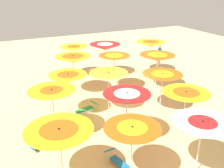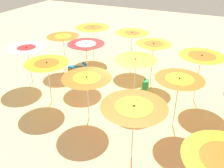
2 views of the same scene
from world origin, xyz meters
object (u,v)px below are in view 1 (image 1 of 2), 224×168
(beach_umbrella_1, at_px, (73,59))
(beach_umbrella_3, at_px, (52,93))
(beach_umbrella_8, at_px, (127,98))
(lounger_1, at_px, (118,162))
(beach_umbrella_12, at_px, (162,77))
(beachgoer_0, at_px, (159,56))
(beach_umbrella_6, at_px, (114,58))
(beach_umbrella_11, at_px, (157,58))
(beach_umbrella_0, at_px, (74,48))
(beach_umbrella_10, at_px, (151,44))
(lounger_0, at_px, (86,109))
(beach_umbrella_14, at_px, (202,126))
(beach_umbrella_4, at_px, (59,134))
(lounger_2, at_px, (45,143))
(beach_umbrella_5, at_px, (105,47))
(beach_umbrella_7, at_px, (109,76))
(beach_umbrella_13, at_px, (186,96))
(beach_umbrella_2, at_px, (68,78))
(beach_umbrella_9, at_px, (132,132))
(lounger_3, at_px, (98,72))

(beach_umbrella_1, distance_m, beach_umbrella_3, 4.91)
(beach_umbrella_8, height_order, lounger_1, beach_umbrella_8)
(beach_umbrella_12, xyz_separation_m, beachgoer_0, (4.13, 6.07, -0.97))
(beach_umbrella_6, bearing_deg, beach_umbrella_11, -20.99)
(beach_umbrella_0, bearing_deg, beach_umbrella_8, -93.28)
(beach_umbrella_6, distance_m, beach_umbrella_10, 4.34)
(beach_umbrella_6, bearing_deg, lounger_0, -142.10)
(beach_umbrella_14, bearing_deg, lounger_1, 148.65)
(beach_umbrella_1, distance_m, beach_umbrella_4, 7.84)
(beach_umbrella_6, height_order, lounger_2, beach_umbrella_6)
(beach_umbrella_4, relative_size, beach_umbrella_12, 1.05)
(beach_umbrella_5, distance_m, beach_umbrella_11, 4.24)
(beach_umbrella_7, bearing_deg, beach_umbrella_5, 68.22)
(beach_umbrella_13, bearing_deg, beach_umbrella_2, 136.73)
(beach_umbrella_2, distance_m, beach_umbrella_6, 4.18)
(beach_umbrella_10, height_order, beachgoer_0, beach_umbrella_10)
(beach_umbrella_4, relative_size, beach_umbrella_7, 1.03)
(beach_umbrella_6, xyz_separation_m, beach_umbrella_7, (-1.47, -2.36, -0.18))
(beach_umbrella_0, height_order, beach_umbrella_5, beach_umbrella_5)
(beach_umbrella_6, relative_size, beach_umbrella_7, 1.07)
(beach_umbrella_4, height_order, beach_umbrella_12, beach_umbrella_4)
(beach_umbrella_11, height_order, beach_umbrella_13, beach_umbrella_11)
(beach_umbrella_3, xyz_separation_m, beach_umbrella_10, (8.74, 5.67, 0.05))
(beach_umbrella_0, xyz_separation_m, beach_umbrella_8, (-0.52, -9.10, 0.02))
(beach_umbrella_8, bearing_deg, lounger_1, -127.70)
(beach_umbrella_9, relative_size, lounger_3, 1.81)
(beach_umbrella_3, distance_m, lounger_0, 3.36)
(beach_umbrella_14, bearing_deg, beach_umbrella_11, 66.79)
(lounger_2, bearing_deg, lounger_0, 18.76)
(beach_umbrella_3, bearing_deg, beach_umbrella_2, 54.67)
(lounger_1, height_order, beachgoer_0, beachgoer_0)
(beach_umbrella_4, height_order, beach_umbrella_13, beach_umbrella_4)
(beach_umbrella_5, distance_m, beach_umbrella_14, 11.18)
(beach_umbrella_3, bearing_deg, lounger_1, -60.27)
(beach_umbrella_1, xyz_separation_m, beach_umbrella_4, (-2.76, -7.34, -0.21))
(lounger_2, bearing_deg, beach_umbrella_12, -14.25)
(beach_umbrella_8, bearing_deg, beach_umbrella_11, 44.14)
(beach_umbrella_5, xyz_separation_m, beach_umbrella_10, (3.34, -0.91, 0.07))
(beach_umbrella_4, distance_m, lounger_0, 5.65)
(beach_umbrella_3, distance_m, beach_umbrella_12, 5.92)
(beach_umbrella_7, height_order, beach_umbrella_8, beach_umbrella_8)
(beach_umbrella_4, distance_m, beach_umbrella_11, 9.78)
(beach_umbrella_13, bearing_deg, beach_umbrella_14, -117.80)
(beach_umbrella_11, bearing_deg, beach_umbrella_12, -119.21)
(beach_umbrella_7, height_order, lounger_0, beach_umbrella_7)
(lounger_0, bearing_deg, beach_umbrella_13, 118.97)
(beach_umbrella_8, height_order, beach_umbrella_9, beach_umbrella_8)
(beach_umbrella_8, height_order, beach_umbrella_10, beach_umbrella_10)
(beach_umbrella_9, xyz_separation_m, lounger_3, (3.20, 10.90, -1.81))
(beach_umbrella_12, distance_m, lounger_1, 5.56)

